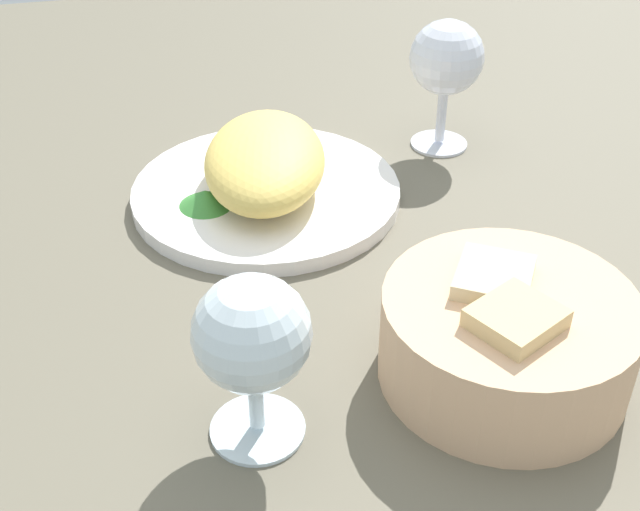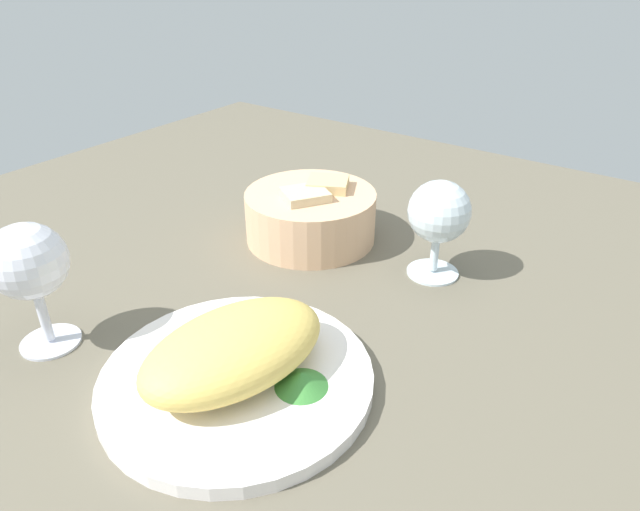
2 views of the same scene
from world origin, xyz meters
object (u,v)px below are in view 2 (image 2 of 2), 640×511
(wine_glass_near, at_px, (439,215))
(bread_basket, at_px, (311,215))
(plate, at_px, (237,379))
(wine_glass_far, at_px, (29,266))

(wine_glass_near, bearing_deg, bread_basket, 94.11)
(plate, bearing_deg, wine_glass_far, 108.46)
(plate, relative_size, wine_glass_far, 1.88)
(plate, xyz_separation_m, wine_glass_far, (-0.07, 0.20, 0.08))
(bread_basket, bearing_deg, wine_glass_near, -85.89)
(plate, height_order, wine_glass_near, wine_glass_near)
(plate, relative_size, wine_glass_near, 2.08)
(bread_basket, relative_size, wine_glass_far, 1.30)
(wine_glass_far, bearing_deg, wine_glass_near, -35.95)
(wine_glass_far, bearing_deg, bread_basket, -13.20)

